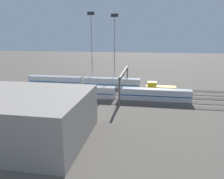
# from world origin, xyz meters

# --- Properties ---
(ground_plane) EXTENTS (400.00, 400.00, 0.00)m
(ground_plane) POSITION_xyz_m (0.00, 0.00, 0.00)
(ground_plane) COLOR #60594F
(track_bed_0) EXTENTS (140.00, 2.80, 0.12)m
(track_bed_0) POSITION_xyz_m (0.00, -10.00, 0.06)
(track_bed_0) COLOR #3D3833
(track_bed_0) RESTS_ON ground_plane
(track_bed_1) EXTENTS (140.00, 2.80, 0.12)m
(track_bed_1) POSITION_xyz_m (0.00, -5.00, 0.06)
(track_bed_1) COLOR #4C443D
(track_bed_1) RESTS_ON ground_plane
(track_bed_2) EXTENTS (140.00, 2.80, 0.12)m
(track_bed_2) POSITION_xyz_m (0.00, 0.00, 0.06)
(track_bed_2) COLOR #3D3833
(track_bed_2) RESTS_ON ground_plane
(track_bed_3) EXTENTS (140.00, 2.80, 0.12)m
(track_bed_3) POSITION_xyz_m (0.00, 5.00, 0.06)
(track_bed_3) COLOR #4C443D
(track_bed_3) RESTS_ON ground_plane
(track_bed_4) EXTENTS (140.00, 2.80, 0.12)m
(track_bed_4) POSITION_xyz_m (0.00, 10.00, 0.06)
(track_bed_4) COLOR #4C443D
(track_bed_4) RESTS_ON ground_plane
(train_on_track_3) EXTENTS (71.40, 3.06, 3.80)m
(train_on_track_3) POSITION_xyz_m (5.51, 5.00, 2.02)
(train_on_track_3) COLOR silver
(train_on_track_3) RESTS_ON ground_plane
(train_on_track_2) EXTENTS (10.00, 3.00, 5.00)m
(train_on_track_2) POSITION_xyz_m (-20.70, 0.00, 2.16)
(train_on_track_2) COLOR gold
(train_on_track_2) RESTS_ON ground_plane
(train_on_track_0) EXTENTS (47.20, 3.06, 3.80)m
(train_on_track_0) POSITION_xyz_m (9.93, -10.00, 1.99)
(train_on_track_0) COLOR silver
(train_on_track_0) RESTS_ON ground_plane
(light_mast_0) EXTENTS (2.80, 0.70, 29.60)m
(light_mast_0) POSITION_xyz_m (6.76, -13.91, 18.63)
(light_mast_0) COLOR #9EA0A5
(light_mast_0) RESTS_ON ground_plane
(light_mast_2) EXTENTS (2.80, 0.70, 28.62)m
(light_mast_2) POSITION_xyz_m (-2.93, -12.89, 18.11)
(light_mast_2) COLOR #9EA0A5
(light_mast_2) RESTS_ON ground_plane
(signal_gantry) EXTENTS (0.70, 25.00, 8.80)m
(signal_gantry) POSITION_xyz_m (-8.35, 0.00, 7.42)
(signal_gantry) COLOR #4C4742
(signal_gantry) RESTS_ON ground_plane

